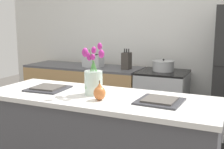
{
  "coord_description": "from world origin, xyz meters",
  "views": [
    {
      "loc": [
        0.95,
        -1.85,
        1.47
      ],
      "look_at": [
        0.0,
        0.25,
        1.06
      ],
      "focal_mm": 45.0,
      "sensor_mm": 36.0,
      "label": 1
    }
  ],
  "objects_px": {
    "plate_setting_left": "(48,88)",
    "knife_block": "(127,61)",
    "pear_figurine": "(100,92)",
    "flower_vase": "(93,78)",
    "plate_setting_right": "(160,101)",
    "toaster": "(93,61)",
    "stove_range": "(162,105)",
    "cooking_pot": "(163,66)"
  },
  "relations": [
    {
      "from": "plate_setting_left",
      "to": "knife_block",
      "type": "distance_m",
      "value": 1.57
    },
    {
      "from": "pear_figurine",
      "to": "flower_vase",
      "type": "bearing_deg",
      "value": 132.29
    },
    {
      "from": "pear_figurine",
      "to": "plate_setting_left",
      "type": "xyz_separation_m",
      "value": [
        -0.54,
        0.13,
        -0.05
      ]
    },
    {
      "from": "plate_setting_right",
      "to": "flower_vase",
      "type": "bearing_deg",
      "value": 179.65
    },
    {
      "from": "plate_setting_left",
      "to": "toaster",
      "type": "xyz_separation_m",
      "value": [
        -0.41,
        1.56,
        0.02
      ]
    },
    {
      "from": "plate_setting_left",
      "to": "flower_vase",
      "type": "bearing_deg",
      "value": 0.43
    },
    {
      "from": "stove_range",
      "to": "knife_block",
      "type": "relative_size",
      "value": 3.3
    },
    {
      "from": "pear_figurine",
      "to": "cooking_pot",
      "type": "distance_m",
      "value": 1.74
    },
    {
      "from": "stove_range",
      "to": "pear_figurine",
      "type": "xyz_separation_m",
      "value": [
        -0.03,
        -1.72,
        0.55
      ]
    },
    {
      "from": "stove_range",
      "to": "toaster",
      "type": "bearing_deg",
      "value": -178.41
    },
    {
      "from": "pear_figurine",
      "to": "plate_setting_right",
      "type": "relative_size",
      "value": 0.45
    },
    {
      "from": "toaster",
      "to": "flower_vase",
      "type": "bearing_deg",
      "value": -61.81
    },
    {
      "from": "plate_setting_left",
      "to": "toaster",
      "type": "distance_m",
      "value": 1.62
    },
    {
      "from": "flower_vase",
      "to": "plate_setting_left",
      "type": "bearing_deg",
      "value": -179.57
    },
    {
      "from": "flower_vase",
      "to": "knife_block",
      "type": "height_order",
      "value": "flower_vase"
    },
    {
      "from": "plate_setting_left",
      "to": "cooking_pot",
      "type": "bearing_deg",
      "value": 70.71
    },
    {
      "from": "plate_setting_left",
      "to": "cooking_pot",
      "type": "xyz_separation_m",
      "value": [
        0.57,
        1.62,
        0.0
      ]
    },
    {
      "from": "stove_range",
      "to": "plate_setting_left",
      "type": "distance_m",
      "value": 1.77
    },
    {
      "from": "plate_setting_left",
      "to": "toaster",
      "type": "relative_size",
      "value": 1.13
    },
    {
      "from": "stove_range",
      "to": "knife_block",
      "type": "xyz_separation_m",
      "value": [
        -0.49,
        -0.02,
        0.56
      ]
    },
    {
      "from": "toaster",
      "to": "cooking_pot",
      "type": "relative_size",
      "value": 1.02
    },
    {
      "from": "plate_setting_right",
      "to": "knife_block",
      "type": "height_order",
      "value": "knife_block"
    },
    {
      "from": "plate_setting_left",
      "to": "pear_figurine",
      "type": "bearing_deg",
      "value": -13.05
    },
    {
      "from": "plate_setting_right",
      "to": "toaster",
      "type": "distance_m",
      "value": 2.07
    },
    {
      "from": "flower_vase",
      "to": "pear_figurine",
      "type": "xyz_separation_m",
      "value": [
        0.12,
        -0.13,
        -0.07
      ]
    },
    {
      "from": "plate_setting_left",
      "to": "cooking_pot",
      "type": "relative_size",
      "value": 1.15
    },
    {
      "from": "stove_range",
      "to": "pear_figurine",
      "type": "relative_size",
      "value": 6.24
    },
    {
      "from": "cooking_pot",
      "to": "knife_block",
      "type": "xyz_separation_m",
      "value": [
        -0.48,
        -0.05,
        0.04
      ]
    },
    {
      "from": "plate_setting_left",
      "to": "knife_block",
      "type": "relative_size",
      "value": 1.17
    },
    {
      "from": "plate_setting_right",
      "to": "knife_block",
      "type": "xyz_separation_m",
      "value": [
        -0.86,
        1.57,
        0.05
      ]
    },
    {
      "from": "stove_range",
      "to": "pear_figurine",
      "type": "bearing_deg",
      "value": -91.03
    },
    {
      "from": "pear_figurine",
      "to": "cooking_pot",
      "type": "bearing_deg",
      "value": 89.24
    },
    {
      "from": "toaster",
      "to": "knife_block",
      "type": "relative_size",
      "value": 1.04
    },
    {
      "from": "flower_vase",
      "to": "stove_range",
      "type": "bearing_deg",
      "value": 84.67
    },
    {
      "from": "plate_setting_left",
      "to": "plate_setting_right",
      "type": "relative_size",
      "value": 1.0
    },
    {
      "from": "plate_setting_right",
      "to": "toaster",
      "type": "xyz_separation_m",
      "value": [
        -1.36,
        1.56,
        0.02
      ]
    },
    {
      "from": "pear_figurine",
      "to": "toaster",
      "type": "bearing_deg",
      "value": 119.44
    },
    {
      "from": "plate_setting_left",
      "to": "cooking_pot",
      "type": "distance_m",
      "value": 1.71
    },
    {
      "from": "flower_vase",
      "to": "knife_block",
      "type": "distance_m",
      "value": 1.6
    },
    {
      "from": "stove_range",
      "to": "plate_setting_right",
      "type": "relative_size",
      "value": 2.81
    },
    {
      "from": "plate_setting_left",
      "to": "plate_setting_right",
      "type": "distance_m",
      "value": 0.95
    },
    {
      "from": "stove_range",
      "to": "plate_setting_right",
      "type": "xyz_separation_m",
      "value": [
        0.37,
        -1.59,
        0.51
      ]
    }
  ]
}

